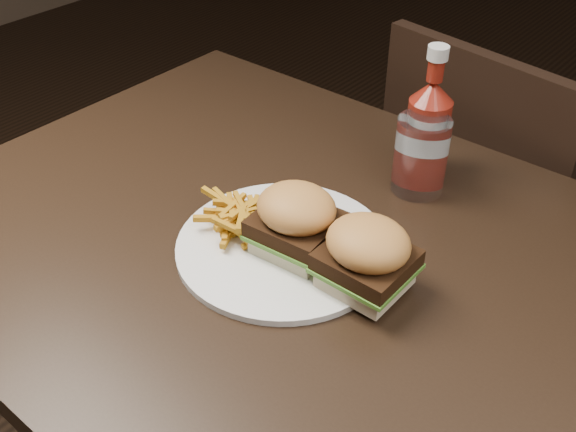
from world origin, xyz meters
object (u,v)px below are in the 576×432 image
Objects in this scene: plate at (283,246)px; ketchup_bottle at (426,140)px; dining_table at (327,272)px; tumbler at (420,157)px; chair_far at (502,222)px.

plate is 2.22× the size of ketchup_bottle.
dining_table is 9.22× the size of ketchup_bottle.
ketchup_bottle reaches higher than tumbler.
tumbler reaches higher than dining_table.
tumbler reaches higher than chair_far.
ketchup_bottle is (-0.02, -0.39, 0.38)m from chair_far.
dining_table is 0.72m from chair_far.
chair_far is at bearing 87.60° from ketchup_bottle.
tumbler reaches higher than plate.
plate is at bearing -99.28° from ketchup_bottle.
tumbler is at bearing 89.40° from dining_table.
plate is 0.29m from ketchup_bottle.
tumbler is (0.00, 0.22, 0.08)m from dining_table.
ketchup_bottle is at bearing 93.04° from dining_table.
dining_table reaches higher than chair_far.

